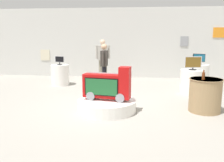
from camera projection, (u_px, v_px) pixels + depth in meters
ground_plane at (106, 105)px, 6.54m from camera, size 30.00×30.00×0.00m
back_wall_display at (120, 43)px, 10.66m from camera, size 12.62×0.13×3.04m
main_display_pedestal at (107, 105)px, 5.99m from camera, size 1.45×1.45×0.28m
novelty_firetruck_tv at (108, 86)px, 5.89m from camera, size 1.19×0.48×0.84m
display_pedestal_left_rear at (192, 82)px, 7.76m from camera, size 0.75×0.75×0.78m
tv_on_left_rear at (193, 63)px, 7.64m from camera, size 0.54×0.23×0.43m
display_pedestal_center_rear at (198, 75)px, 9.16m from camera, size 0.79×0.79×0.78m
tv_on_center_rear at (199, 59)px, 9.04m from camera, size 0.43×0.23×0.40m
display_pedestal_right_rear at (60, 75)px, 9.09m from camera, size 0.67×0.67×0.78m
tv_on_right_rear at (60, 60)px, 8.98m from camera, size 0.37×0.18×0.32m
side_table_round at (205, 95)px, 5.90m from camera, size 0.79×0.79×0.82m
bottle_on_side_table at (203, 76)px, 5.69m from camera, size 0.07×0.07×0.24m
shopper_browsing_near_truck at (103, 58)px, 9.26m from camera, size 0.55×0.28×1.71m
shopper_browsing_rear at (104, 63)px, 8.32m from camera, size 0.21×0.56×1.58m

